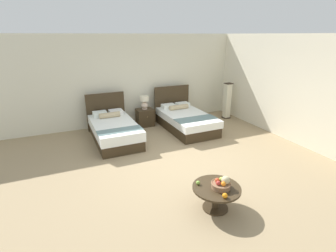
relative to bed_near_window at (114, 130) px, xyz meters
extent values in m
cube|color=#9A8360|center=(1.11, -1.88, -0.31)|extent=(10.37, 9.96, 0.02)
cube|color=beige|center=(1.11, 1.30, 1.11)|extent=(10.37, 0.12, 2.81)
cube|color=beige|center=(4.49, -1.48, 1.11)|extent=(0.12, 5.56, 2.81)
cube|color=#382B19|center=(0.00, -0.08, -0.16)|extent=(1.09, 2.03, 0.28)
cube|color=white|center=(0.00, -0.08, 0.10)|extent=(1.13, 2.07, 0.25)
cube|color=#382B19|center=(-0.01, 0.95, 0.27)|extent=(1.15, 0.07, 1.14)
cube|color=white|center=(-0.24, 0.66, 0.30)|extent=(0.39, 0.30, 0.14)
cube|color=white|center=(0.23, 0.67, 0.30)|extent=(0.39, 0.30, 0.14)
cylinder|color=tan|center=(-0.01, 0.42, 0.31)|extent=(0.59, 0.16, 0.15)
cube|color=slate|center=(0.01, -0.73, 0.24)|extent=(1.13, 0.37, 0.01)
cube|color=#382B19|center=(2.22, -0.08, -0.15)|extent=(1.19, 2.09, 0.30)
cube|color=white|center=(2.22, -0.08, 0.11)|extent=(1.23, 2.13, 0.21)
cube|color=#382B19|center=(2.21, 0.98, 0.29)|extent=(1.25, 0.08, 1.17)
cube|color=white|center=(1.95, 0.69, 0.28)|extent=(0.42, 0.31, 0.14)
cube|color=white|center=(2.47, 0.70, 0.28)|extent=(0.42, 0.31, 0.14)
cylinder|color=tan|center=(2.21, 0.45, 0.29)|extent=(0.64, 0.16, 0.15)
cube|color=slate|center=(2.23, -0.63, 0.22)|extent=(1.23, 0.45, 0.01)
cube|color=#382B19|center=(1.18, 0.80, -0.03)|extent=(0.52, 0.45, 0.54)
sphere|color=tan|center=(1.18, 0.57, 0.05)|extent=(0.02, 0.02, 0.02)
cylinder|color=beige|center=(1.18, 0.82, 0.25)|extent=(0.17, 0.17, 0.02)
ellipsoid|color=beige|center=(1.18, 0.82, 0.37)|extent=(0.21, 0.21, 0.21)
cylinder|color=#99844C|center=(1.18, 0.82, 0.49)|extent=(0.02, 0.02, 0.04)
cylinder|color=#F2E7C8|center=(1.18, 0.82, 0.59)|extent=(0.28, 0.28, 0.15)
cylinder|color=#382B19|center=(0.90, -3.67, -0.29)|extent=(0.43, 0.43, 0.02)
cylinder|color=#382B19|center=(0.90, -3.67, -0.11)|extent=(0.12, 0.12, 0.38)
cylinder|color=#382B19|center=(0.90, -3.67, 0.10)|extent=(0.80, 0.80, 0.04)
cylinder|color=#896345|center=(0.95, -3.72, 0.16)|extent=(0.31, 0.31, 0.09)
torus|color=#896345|center=(0.95, -3.72, 0.20)|extent=(0.33, 0.33, 0.02)
sphere|color=#BE3F1E|center=(0.91, -3.66, 0.24)|extent=(0.08, 0.08, 0.08)
sphere|color=#BA362F|center=(0.88, -3.73, 0.23)|extent=(0.07, 0.07, 0.07)
sphere|color=orange|center=(0.94, -3.78, 0.24)|extent=(0.08, 0.08, 0.08)
sphere|color=#C4B384|center=(1.01, -3.74, 0.26)|extent=(0.14, 0.14, 0.14)
sphere|color=#91B43B|center=(0.99, -3.66, 0.24)|extent=(0.08, 0.08, 0.08)
sphere|color=#82AC3F|center=(0.66, -3.48, 0.15)|extent=(0.07, 0.07, 0.07)
sphere|color=orange|center=(0.85, -3.97, 0.16)|extent=(0.08, 0.08, 0.08)
cube|color=black|center=(4.06, 0.41, -0.28)|extent=(0.23, 0.23, 0.03)
cube|color=beige|center=(4.06, 0.41, 0.32)|extent=(0.19, 0.19, 1.18)
cube|color=black|center=(4.06, 0.41, 0.92)|extent=(0.23, 0.23, 0.02)
camera|label=1|loc=(-1.29, -6.66, 2.48)|focal=27.35mm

